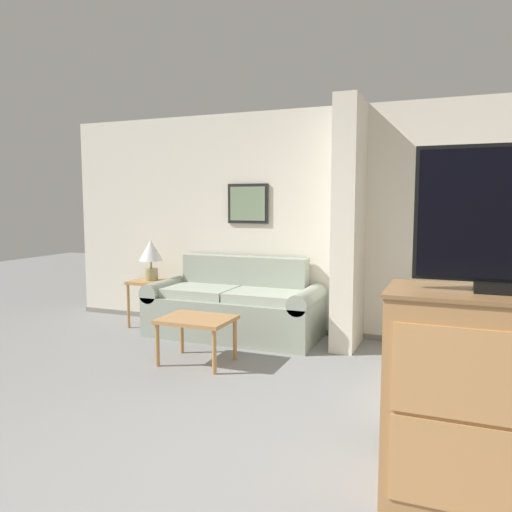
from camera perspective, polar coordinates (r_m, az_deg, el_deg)
The scene contains 8 objects.
wall_back at distance 5.72m, azimuth 11.70°, elevation 3.62°, with size 7.63×0.16×2.60m.
wall_partition_pillar at distance 5.33m, azimuth 10.59°, elevation 3.52°, with size 0.24×0.68×2.60m.
couch at distance 5.77m, azimuth -2.47°, elevation -5.89°, with size 1.98×0.84×0.90m.
coffee_table at distance 4.83m, azimuth -6.79°, elevation -7.64°, with size 0.67×0.53×0.44m.
side_table at distance 6.34m, azimuth -11.83°, elevation -3.54°, with size 0.47×0.47×0.57m.
table_lamp at distance 6.28m, azimuth -11.91°, elevation 0.25°, with size 0.30×0.30×0.50m.
tv_dresser at distance 2.82m, azimuth 25.59°, elevation -14.85°, with size 1.06×0.53×1.10m.
tv at distance 2.65m, azimuth 26.49°, elevation 3.80°, with size 0.82×0.16×0.71m.
Camera 1 is at (1.00, -2.08, 1.53)m, focal length 35.00 mm.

